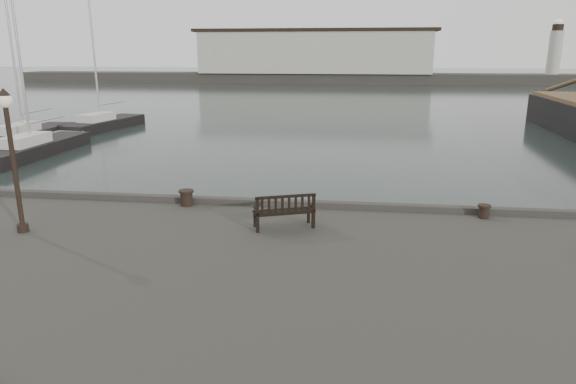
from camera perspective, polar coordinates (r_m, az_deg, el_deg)
name	(u,v)px	position (r m, az deg, el deg)	size (l,w,h in m)	color
ground	(321,253)	(16.29, 3.72, -6.80)	(400.00, 400.00, 0.00)	black
breakwater	(331,61)	(107.22, 4.79, 14.26)	(140.00, 9.50, 12.20)	#383530
bench	(284,217)	(13.71, -0.44, -2.81)	(1.71, 1.09, 0.93)	black
bollard_left	(187,198)	(16.02, -11.21, -0.64)	(0.46, 0.46, 0.48)	black
bollard_right	(484,211)	(15.57, 20.94, -2.03)	(0.37, 0.37, 0.38)	black
lamp_post	(11,142)	(14.67, -28.45, 4.92)	(0.37, 0.37, 3.71)	black
yacht_b	(28,138)	(40.68, -26.90, 5.34)	(2.47, 9.45, 12.47)	black
yacht_c	(37,151)	(35.07, -26.15, 4.08)	(2.19, 9.12, 12.34)	black
yacht_d	(104,126)	(44.93, -19.74, 6.87)	(3.58, 8.87, 10.98)	black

